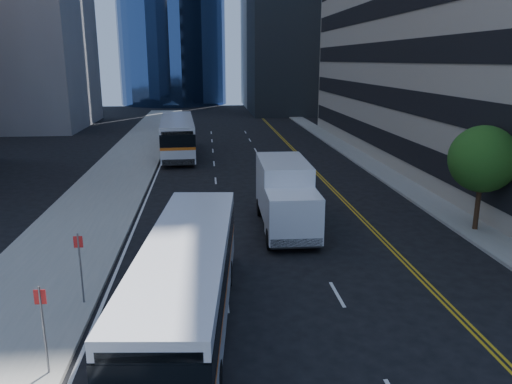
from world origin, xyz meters
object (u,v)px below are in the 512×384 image
street_tree (483,159)px  bus_rear (178,135)px  bus_front (187,280)px  box_truck (285,195)px

street_tree → bus_rear: street_tree is taller
street_tree → bus_front: bearing=-150.7°
street_tree → bus_front: (-13.77, -7.72, -2.05)m
box_truck → street_tree: bearing=-7.5°
bus_front → box_truck: 10.16m
bus_rear → box_truck: 21.77m
street_tree → bus_rear: bearing=125.1°
street_tree → box_truck: 9.54m
street_tree → box_truck: bearing=171.5°
street_tree → bus_rear: 27.20m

